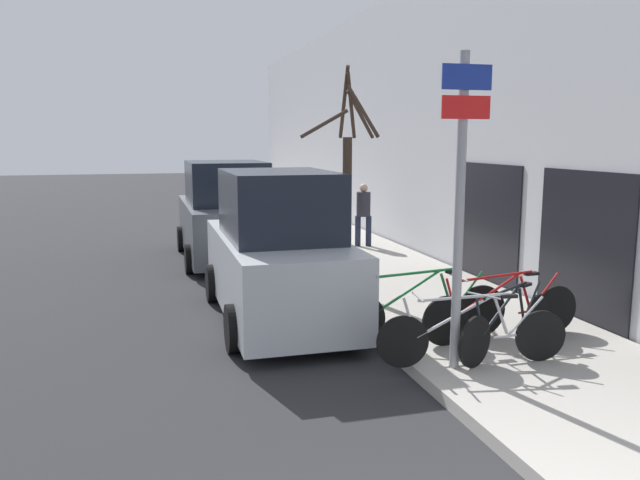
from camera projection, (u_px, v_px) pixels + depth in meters
name	position (u px, v px, depth m)	size (l,w,h in m)	color
ground_plane	(241.00, 266.00, 14.02)	(80.00, 80.00, 0.00)	#28282B
sidewalk_curb	(319.00, 239.00, 17.35)	(3.20, 32.00, 0.15)	#ADA89E
building_facade	(381.00, 124.00, 17.22)	(0.23, 32.00, 6.50)	#BCBCC1
signpost	(460.00, 201.00, 7.04)	(0.60, 0.13, 3.62)	#939399
bicycle_0	(473.00, 334.00, 7.39)	(2.32, 0.49, 0.87)	black
bicycle_1	(508.00, 324.00, 7.80)	(1.89, 1.03, 0.86)	black
bicycle_2	(502.00, 310.00, 8.34)	(2.40, 0.44, 0.91)	black
bicycle_3	(422.00, 311.00, 8.22)	(2.46, 0.44, 0.98)	black
parked_car_0	(277.00, 254.00, 9.64)	(1.95, 4.41, 2.34)	#B2B7BC
parked_car_1	(226.00, 216.00, 14.57)	(2.13, 4.53, 2.31)	#51565B
pedestrian_near	(363.00, 210.00, 15.55)	(0.40, 0.35, 1.57)	#1E2338
street_tree	(348.00, 189.00, 10.70)	(1.47, 1.22, 3.88)	#3D2D23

